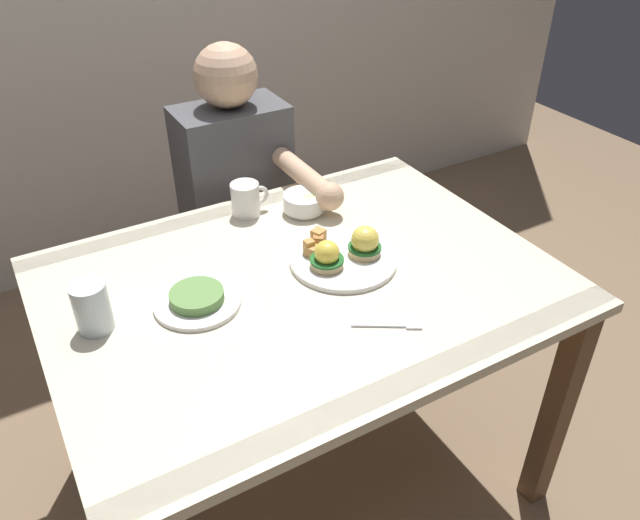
{
  "coord_description": "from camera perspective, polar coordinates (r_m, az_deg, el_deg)",
  "views": [
    {
      "loc": [
        -0.57,
        -1.07,
        1.63
      ],
      "look_at": [
        0.05,
        0.0,
        0.78
      ],
      "focal_mm": 35.0,
      "sensor_mm": 36.0,
      "label": 1
    }
  ],
  "objects": [
    {
      "name": "diner_person",
      "position": [
        2.05,
        -7.26,
        5.65
      ],
      "size": [
        0.34,
        0.54,
        1.14
      ],
      "color": "#33333D",
      "rests_on": "ground_plane"
    },
    {
      "name": "dining_table",
      "position": [
        1.57,
        -1.57,
        -4.9
      ],
      "size": [
        1.2,
        0.9,
        0.74
      ],
      "color": "beige",
      "rests_on": "ground_plane"
    },
    {
      "name": "fork",
      "position": [
        1.38,
        6.55,
        -5.95
      ],
      "size": [
        0.14,
        0.1,
        0.0
      ],
      "color": "silver",
      "rests_on": "dining_table"
    },
    {
      "name": "eggs_benedict_plate",
      "position": [
        1.55,
        2.2,
        0.55
      ],
      "size": [
        0.27,
        0.27,
        0.09
      ],
      "color": "white",
      "rests_on": "dining_table"
    },
    {
      "name": "fruit_bowl",
      "position": [
        1.77,
        -1.43,
        5.3
      ],
      "size": [
        0.12,
        0.12,
        0.06
      ],
      "color": "white",
      "rests_on": "dining_table"
    },
    {
      "name": "side_plate",
      "position": [
        1.45,
        -11.16,
        -3.57
      ],
      "size": [
        0.2,
        0.2,
        0.04
      ],
      "color": "white",
      "rests_on": "dining_table"
    },
    {
      "name": "coffee_mug",
      "position": [
        1.76,
        -6.78,
        5.64
      ],
      "size": [
        0.11,
        0.08,
        0.09
      ],
      "color": "white",
      "rests_on": "dining_table"
    },
    {
      "name": "ground_plane",
      "position": [
        2.04,
        -1.28,
        -18.8
      ],
      "size": [
        6.0,
        6.0,
        0.0
      ],
      "primitive_type": "plane",
      "color": "#7F664C"
    },
    {
      "name": "water_glass_near",
      "position": [
        1.42,
        -20.07,
        -4.31
      ],
      "size": [
        0.08,
        0.08,
        0.12
      ],
      "color": "silver",
      "rests_on": "dining_table"
    }
  ]
}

